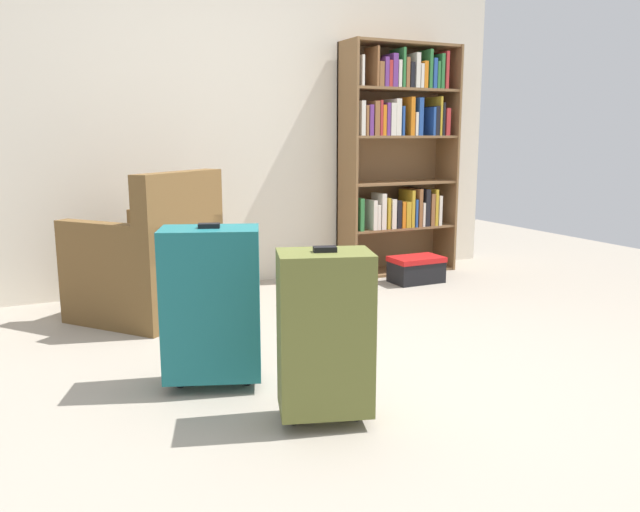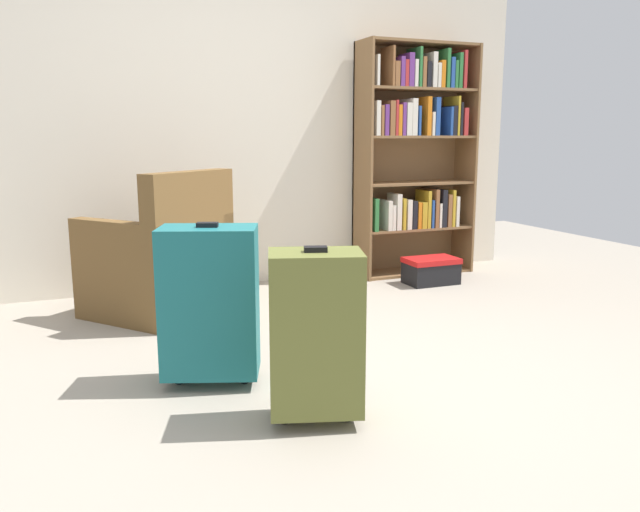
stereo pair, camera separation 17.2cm
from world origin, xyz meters
The scene contains 8 objects.
ground_plane centered at (0.00, 0.00, 0.00)m, with size 8.36×8.36×0.00m, color #9E9384.
back_wall centered at (0.00, 2.10, 1.30)m, with size 4.78×0.10×2.60m, color beige.
bookshelf centered at (1.44, 1.89, 1.00)m, with size 0.95×0.32×1.81m.
armchair centered at (-0.63, 1.42, 0.32)m, with size 0.98×0.98×0.90m.
mug centered at (-0.16, 1.40, 0.05)m, with size 0.12×0.08×0.10m.
storage_box centered at (1.38, 1.49, 0.10)m, with size 0.39×0.25×0.20m.
suitcase_teal centered at (-0.59, 0.18, 0.38)m, with size 0.48×0.39×0.74m.
suitcase_olive centered at (-0.30, -0.36, 0.36)m, with size 0.41×0.34×0.70m.
Camera 2 is at (-1.17, -2.53, 1.11)m, focal length 35.57 mm.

